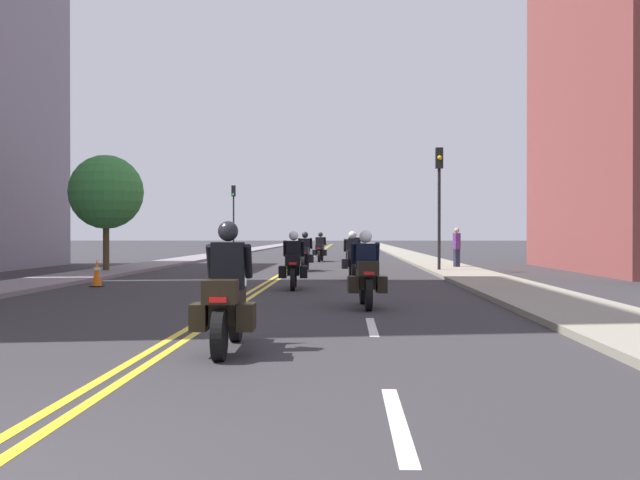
{
  "coord_description": "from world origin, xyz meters",
  "views": [
    {
      "loc": [
        2.37,
        -3.81,
        1.47
      ],
      "look_at": [
        1.54,
        19.05,
        1.31
      ],
      "focal_mm": 41.47,
      "sensor_mm": 36.0,
      "label": 1
    }
  ],
  "objects_px": {
    "motorcycle_4": "(305,255)",
    "traffic_light_near": "(439,187)",
    "motorcycle_1": "(366,276)",
    "traffic_light_far": "(234,207)",
    "motorcycle_5": "(354,252)",
    "motorcycle_6": "(320,250)",
    "traffic_cone_0": "(97,273)",
    "street_tree_1": "(106,192)",
    "motorcycle_3": "(352,259)",
    "pedestrian_1": "(457,248)",
    "motorcycle_2": "(294,265)",
    "motorcycle_0": "(227,300)"
  },
  "relations": [
    {
      "from": "motorcycle_2",
      "to": "motorcycle_0",
      "type": "bearing_deg",
      "value": -92.58
    },
    {
      "from": "pedestrian_1",
      "to": "motorcycle_5",
      "type": "bearing_deg",
      "value": 36.32
    },
    {
      "from": "motorcycle_1",
      "to": "traffic_light_near",
      "type": "distance_m",
      "value": 14.51
    },
    {
      "from": "traffic_light_far",
      "to": "street_tree_1",
      "type": "height_order",
      "value": "traffic_light_far"
    },
    {
      "from": "motorcycle_6",
      "to": "pedestrian_1",
      "type": "relative_size",
      "value": 1.26
    },
    {
      "from": "motorcycle_6",
      "to": "street_tree_1",
      "type": "xyz_separation_m",
      "value": [
        -7.76,
        -12.44,
        2.44
      ]
    },
    {
      "from": "motorcycle_5",
      "to": "motorcycle_6",
      "type": "relative_size",
      "value": 0.97
    },
    {
      "from": "motorcycle_3",
      "to": "motorcycle_4",
      "type": "xyz_separation_m",
      "value": [
        -1.9,
        4.84,
        0.0
      ]
    },
    {
      "from": "traffic_cone_0",
      "to": "traffic_light_near",
      "type": "height_order",
      "value": "traffic_light_near"
    },
    {
      "from": "motorcycle_6",
      "to": "traffic_light_near",
      "type": "distance_m",
      "value": 12.93
    },
    {
      "from": "motorcycle_1",
      "to": "traffic_light_near",
      "type": "height_order",
      "value": "traffic_light_near"
    },
    {
      "from": "motorcycle_1",
      "to": "motorcycle_6",
      "type": "bearing_deg",
      "value": 91.15
    },
    {
      "from": "motorcycle_2",
      "to": "motorcycle_4",
      "type": "xyz_separation_m",
      "value": [
        -0.26,
        9.95,
        0.0
      ]
    },
    {
      "from": "motorcycle_1",
      "to": "traffic_cone_0",
      "type": "height_order",
      "value": "motorcycle_1"
    },
    {
      "from": "motorcycle_6",
      "to": "traffic_cone_0",
      "type": "relative_size",
      "value": 2.78
    },
    {
      "from": "motorcycle_5",
      "to": "motorcycle_2",
      "type": "bearing_deg",
      "value": -95.0
    },
    {
      "from": "motorcycle_1",
      "to": "motorcycle_5",
      "type": "relative_size",
      "value": 0.98
    },
    {
      "from": "motorcycle_2",
      "to": "traffic_light_near",
      "type": "relative_size",
      "value": 0.43
    },
    {
      "from": "motorcycle_6",
      "to": "street_tree_1",
      "type": "bearing_deg",
      "value": -118.51
    },
    {
      "from": "motorcycle_1",
      "to": "motorcycle_3",
      "type": "height_order",
      "value": "motorcycle_3"
    },
    {
      "from": "motorcycle_1",
      "to": "traffic_light_far",
      "type": "xyz_separation_m",
      "value": [
        -8.71,
        39.03,
        2.83
      ]
    },
    {
      "from": "traffic_light_near",
      "to": "motorcycle_5",
      "type": "bearing_deg",
      "value": 116.73
    },
    {
      "from": "motorcycle_1",
      "to": "motorcycle_6",
      "type": "relative_size",
      "value": 0.95
    },
    {
      "from": "motorcycle_3",
      "to": "motorcycle_4",
      "type": "bearing_deg",
      "value": 108.45
    },
    {
      "from": "traffic_light_near",
      "to": "street_tree_1",
      "type": "distance_m",
      "value": 12.82
    },
    {
      "from": "motorcycle_4",
      "to": "traffic_light_near",
      "type": "bearing_deg",
      "value": -9.72
    },
    {
      "from": "motorcycle_6",
      "to": "traffic_cone_0",
      "type": "height_order",
      "value": "motorcycle_6"
    },
    {
      "from": "motorcycle_1",
      "to": "traffic_light_far",
      "type": "height_order",
      "value": "traffic_light_far"
    },
    {
      "from": "motorcycle_4",
      "to": "traffic_cone_0",
      "type": "xyz_separation_m",
      "value": [
        -5.35,
        -9.26,
        -0.25
      ]
    },
    {
      "from": "traffic_cone_0",
      "to": "traffic_light_near",
      "type": "bearing_deg",
      "value": 37.46
    },
    {
      "from": "motorcycle_3",
      "to": "motorcycle_2",
      "type": "bearing_deg",
      "value": -110.66
    },
    {
      "from": "motorcycle_2",
      "to": "motorcycle_5",
      "type": "height_order",
      "value": "motorcycle_5"
    },
    {
      "from": "street_tree_1",
      "to": "motorcycle_5",
      "type": "bearing_deg",
      "value": 37.15
    },
    {
      "from": "motorcycle_2",
      "to": "traffic_light_far",
      "type": "distance_m",
      "value": 34.77
    },
    {
      "from": "motorcycle_6",
      "to": "pedestrian_1",
      "type": "bearing_deg",
      "value": -52.61
    },
    {
      "from": "motorcycle_5",
      "to": "street_tree_1",
      "type": "xyz_separation_m",
      "value": [
        -9.56,
        -7.24,
        2.44
      ]
    },
    {
      "from": "motorcycle_1",
      "to": "street_tree_1",
      "type": "height_order",
      "value": "street_tree_1"
    },
    {
      "from": "traffic_light_far",
      "to": "motorcycle_4",
      "type": "bearing_deg",
      "value": -74.61
    },
    {
      "from": "motorcycle_5",
      "to": "traffic_light_far",
      "type": "height_order",
      "value": "traffic_light_far"
    },
    {
      "from": "motorcycle_3",
      "to": "motorcycle_6",
      "type": "relative_size",
      "value": 1.02
    },
    {
      "from": "motorcycle_2",
      "to": "traffic_light_far",
      "type": "relative_size",
      "value": 0.41
    },
    {
      "from": "motorcycle_5",
      "to": "pedestrian_1",
      "type": "xyz_separation_m",
      "value": [
        4.29,
        -3.84,
        0.25
      ]
    },
    {
      "from": "motorcycle_6",
      "to": "traffic_light_near",
      "type": "relative_size",
      "value": 0.46
    },
    {
      "from": "motorcycle_5",
      "to": "motorcycle_6",
      "type": "bearing_deg",
      "value": 110.78
    },
    {
      "from": "motorcycle_1",
      "to": "motorcycle_5",
      "type": "bearing_deg",
      "value": 87.13
    },
    {
      "from": "motorcycle_5",
      "to": "motorcycle_6",
      "type": "distance_m",
      "value": 5.5
    },
    {
      "from": "motorcycle_0",
      "to": "motorcycle_2",
      "type": "relative_size",
      "value": 1.05
    },
    {
      "from": "motorcycle_4",
      "to": "motorcycle_0",
      "type": "bearing_deg",
      "value": -87.29
    },
    {
      "from": "motorcycle_1",
      "to": "motorcycle_5",
      "type": "height_order",
      "value": "motorcycle_5"
    },
    {
      "from": "motorcycle_2",
      "to": "motorcycle_5",
      "type": "bearing_deg",
      "value": 81.05
    }
  ]
}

